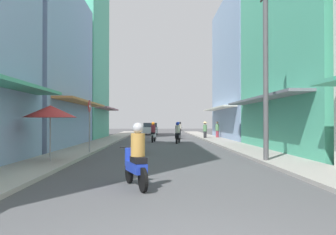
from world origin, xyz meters
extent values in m
plane|color=#4C4C4F|center=(0.00, 19.54, 0.00)|extent=(103.55, 103.55, 0.00)
cube|color=#ADA89E|center=(-4.55, 19.54, 0.06)|extent=(1.99, 55.07, 0.12)
cube|color=#9E9991|center=(4.55, 19.54, 0.06)|extent=(1.99, 55.07, 0.12)
cube|color=#8CA5CC|center=(-8.55, 17.44, 5.08)|extent=(6.00, 10.65, 10.16)
cube|color=#D88C4C|center=(-5.05, 17.44, 2.80)|extent=(1.10, 9.59, 0.12)
cube|color=#4CB28C|center=(-8.55, 27.43, 7.37)|extent=(6.00, 8.57, 14.75)
cube|color=#B7727F|center=(-5.05, 27.43, 2.80)|extent=(1.10, 7.71, 0.12)
cube|color=#4CB28C|center=(8.55, 14.07, 6.04)|extent=(6.00, 12.01, 12.08)
cube|color=slate|center=(5.05, 14.07, 2.80)|extent=(1.10, 10.81, 0.12)
cube|color=#8CA5CC|center=(8.55, 26.66, 6.37)|extent=(6.00, 12.29, 12.73)
cube|color=silver|center=(5.05, 26.66, 2.80)|extent=(1.10, 11.06, 0.12)
cylinder|color=black|center=(-1.21, 13.64, 0.28)|extent=(0.09, 0.56, 0.56)
cylinder|color=black|center=(-1.20, 12.39, 0.28)|extent=(0.09, 0.56, 0.56)
cube|color=#197233|center=(-1.20, 12.97, 0.50)|extent=(0.29, 1.00, 0.24)
cube|color=black|center=(-1.20, 12.77, 0.70)|extent=(0.29, 0.56, 0.14)
cylinder|color=#197233|center=(-1.21, 13.52, 0.70)|extent=(0.28, 0.28, 0.45)
cylinder|color=black|center=(-1.21, 13.52, 0.95)|extent=(0.55, 0.03, 0.03)
cylinder|color=black|center=(2.04, 33.70, 0.28)|extent=(0.11, 0.56, 0.56)
cylinder|color=black|center=(1.98, 32.46, 0.28)|extent=(0.11, 0.56, 0.56)
cube|color=#B2B2B7|center=(2.01, 33.03, 0.50)|extent=(0.33, 1.01, 0.24)
cube|color=black|center=(2.00, 32.83, 0.70)|extent=(0.31, 0.57, 0.14)
cylinder|color=#B2B2B7|center=(2.03, 33.58, 0.70)|extent=(0.28, 0.28, 0.45)
cylinder|color=black|center=(2.03, 33.58, 0.95)|extent=(0.55, 0.06, 0.03)
cylinder|color=beige|center=(2.00, 32.88, 1.05)|extent=(0.34, 0.34, 0.55)
sphere|color=black|center=(2.00, 32.88, 1.45)|extent=(0.26, 0.26, 0.26)
cylinder|color=black|center=(-0.65, 23.11, 0.28)|extent=(0.15, 0.57, 0.56)
cylinder|color=black|center=(-0.81, 21.87, 0.28)|extent=(0.15, 0.57, 0.56)
cube|color=silver|center=(-0.74, 22.44, 0.50)|extent=(0.40, 1.03, 0.24)
cube|color=black|center=(-0.76, 22.25, 0.70)|extent=(0.35, 0.59, 0.14)
cylinder|color=silver|center=(-0.67, 22.99, 0.70)|extent=(0.28, 0.28, 0.45)
cylinder|color=black|center=(-0.67, 22.99, 0.95)|extent=(0.55, 0.10, 0.03)
cylinder|color=#99333F|center=(-0.76, 22.30, 1.05)|extent=(0.34, 0.34, 0.55)
sphere|color=orange|center=(-0.76, 22.30, 1.45)|extent=(0.26, 0.26, 0.26)
cylinder|color=black|center=(-1.12, 5.14, 0.28)|extent=(0.26, 0.55, 0.56)
cylinder|color=black|center=(-0.70, 3.96, 0.28)|extent=(0.26, 0.55, 0.56)
cube|color=#1E38B7|center=(-0.89, 4.50, 0.50)|extent=(0.60, 1.04, 0.24)
cube|color=black|center=(-0.82, 4.31, 0.70)|extent=(0.45, 0.62, 0.14)
cylinder|color=#1E38B7|center=(-1.07, 5.02, 0.70)|extent=(0.28, 0.28, 0.45)
cylinder|color=black|center=(-1.07, 5.02, 0.95)|extent=(0.53, 0.21, 0.03)
cylinder|color=#BF8C3F|center=(-0.84, 4.36, 1.05)|extent=(0.34, 0.34, 0.55)
sphere|color=#B2B2B7|center=(-0.84, 4.36, 1.45)|extent=(0.26, 0.26, 0.26)
cylinder|color=black|center=(1.22, 21.59, 0.28)|extent=(0.19, 0.56, 0.56)
cylinder|color=black|center=(0.96, 20.37, 0.28)|extent=(0.19, 0.56, 0.56)
cube|color=black|center=(1.08, 20.93, 0.50)|extent=(0.48, 1.04, 0.24)
cube|color=black|center=(1.04, 20.74, 0.70)|extent=(0.39, 0.61, 0.14)
cylinder|color=black|center=(1.19, 21.47, 0.70)|extent=(0.28, 0.28, 0.45)
cylinder|color=black|center=(1.19, 21.47, 0.95)|extent=(0.54, 0.14, 0.03)
cylinder|color=beige|center=(1.05, 20.79, 1.05)|extent=(0.34, 0.34, 0.55)
sphere|color=#1E38B7|center=(1.05, 20.79, 1.45)|extent=(0.26, 0.26, 0.26)
cylinder|color=black|center=(1.45, 26.93, 0.28)|extent=(0.12, 0.56, 0.56)
cylinder|color=black|center=(1.53, 28.18, 0.28)|extent=(0.12, 0.56, 0.56)
cube|color=maroon|center=(1.49, 27.60, 0.50)|extent=(0.35, 1.02, 0.24)
cube|color=black|center=(1.51, 27.80, 0.70)|extent=(0.32, 0.58, 0.14)
cylinder|color=maroon|center=(1.46, 27.05, 0.70)|extent=(0.28, 0.28, 0.45)
cylinder|color=black|center=(1.46, 27.05, 0.95)|extent=(0.55, 0.07, 0.03)
cylinder|color=#BF8C3F|center=(1.50, 27.75, 1.05)|extent=(0.34, 0.34, 0.55)
sphere|color=#1E38B7|center=(1.50, 27.75, 1.45)|extent=(0.26, 0.26, 0.26)
cube|color=silver|center=(-1.36, 37.15, 0.60)|extent=(1.84, 4.13, 0.70)
cube|color=#333D47|center=(-1.35, 37.00, 1.15)|extent=(1.64, 2.13, 0.60)
cylinder|color=black|center=(-2.13, 38.39, 0.32)|extent=(0.19, 0.64, 0.64)
cylinder|color=black|center=(-0.63, 38.41, 0.32)|extent=(0.19, 0.64, 0.64)
cylinder|color=black|center=(-2.08, 35.89, 0.32)|extent=(0.19, 0.64, 0.64)
cylinder|color=black|center=(-0.58, 35.92, 0.32)|extent=(0.19, 0.64, 0.64)
cylinder|color=#99333F|center=(5.17, 27.61, 0.37)|extent=(0.28, 0.28, 0.74)
cylinder|color=#598C59|center=(5.17, 27.61, 1.05)|extent=(0.34, 0.34, 0.63)
sphere|color=tan|center=(5.17, 27.61, 1.51)|extent=(0.22, 0.22, 0.22)
cylinder|color=#262628|center=(3.88, 26.59, 0.36)|extent=(0.28, 0.28, 0.71)
cylinder|color=#598C59|center=(3.88, 26.59, 1.02)|extent=(0.34, 0.34, 0.60)
sphere|color=#9E7256|center=(3.88, 26.59, 1.46)|extent=(0.22, 0.22, 0.22)
cone|color=#D1B77A|center=(3.88, 26.59, 1.56)|extent=(0.44, 0.44, 0.16)
cylinder|color=#99999E|center=(-4.40, 9.00, 1.02)|extent=(0.05, 0.05, 2.04)
cone|color=#BF3333|center=(-4.40, 9.00, 1.99)|extent=(1.95, 1.95, 0.45)
cylinder|color=#4C4C4F|center=(3.81, 9.19, 3.54)|extent=(0.20, 0.20, 7.09)
cylinder|color=gray|center=(-3.71, 12.77, 1.30)|extent=(0.07, 0.07, 2.60)
cylinder|color=red|center=(-3.71, 12.77, 2.35)|extent=(0.02, 0.60, 0.60)
cube|color=white|center=(-3.71, 12.77, 2.35)|extent=(0.03, 0.40, 0.10)
camera|label=1|loc=(-0.35, -3.63, 1.60)|focal=35.78mm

